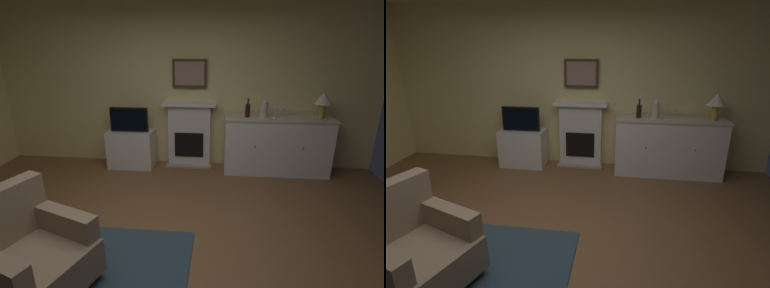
% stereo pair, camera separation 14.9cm
% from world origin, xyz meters
% --- Properties ---
extents(ground_plane, '(6.36, 5.14, 0.10)m').
position_xyz_m(ground_plane, '(0.00, 0.00, -0.05)').
color(ground_plane, brown).
rests_on(ground_plane, ground).
extents(wall_rear, '(6.36, 0.06, 2.65)m').
position_xyz_m(wall_rear, '(0.00, 2.54, 1.33)').
color(wall_rear, '#EAD68C').
rests_on(wall_rear, ground_plane).
extents(area_rug, '(2.38, 1.67, 0.02)m').
position_xyz_m(area_rug, '(-0.79, -0.39, 0.01)').
color(area_rug, '#2D4251').
rests_on(area_rug, ground_plane).
extents(fireplace_unit, '(0.87, 0.30, 1.10)m').
position_xyz_m(fireplace_unit, '(0.13, 2.41, 0.55)').
color(fireplace_unit, white).
rests_on(fireplace_unit, ground_plane).
extents(framed_picture, '(0.55, 0.04, 0.45)m').
position_xyz_m(framed_picture, '(0.13, 2.46, 1.55)').
color(framed_picture, '#473323').
extents(sideboard_cabinet, '(1.67, 0.49, 0.93)m').
position_xyz_m(sideboard_cabinet, '(1.55, 2.23, 0.47)').
color(sideboard_cabinet, white).
rests_on(sideboard_cabinet, ground_plane).
extents(table_lamp, '(0.26, 0.26, 0.40)m').
position_xyz_m(table_lamp, '(2.18, 2.23, 1.21)').
color(table_lamp, '#B79338').
rests_on(table_lamp, sideboard_cabinet).
extents(wine_bottle, '(0.08, 0.08, 0.29)m').
position_xyz_m(wine_bottle, '(1.06, 2.20, 1.03)').
color(wine_bottle, '#331419').
rests_on(wine_bottle, sideboard_cabinet).
extents(wine_glass_left, '(0.07, 0.07, 0.16)m').
position_xyz_m(wine_glass_left, '(1.47, 2.18, 1.05)').
color(wine_glass_left, silver).
rests_on(wine_glass_left, sideboard_cabinet).
extents(wine_glass_center, '(0.07, 0.07, 0.16)m').
position_xyz_m(wine_glass_center, '(1.58, 2.18, 1.05)').
color(wine_glass_center, silver).
rests_on(wine_glass_center, sideboard_cabinet).
extents(vase_decorative, '(0.11, 0.11, 0.28)m').
position_xyz_m(vase_decorative, '(1.31, 2.18, 1.07)').
color(vase_decorative, beige).
rests_on(vase_decorative, sideboard_cabinet).
extents(tv_cabinet, '(0.75, 0.42, 0.63)m').
position_xyz_m(tv_cabinet, '(-0.84, 2.25, 0.31)').
color(tv_cabinet, white).
rests_on(tv_cabinet, ground_plane).
extents(tv_set, '(0.62, 0.07, 0.40)m').
position_xyz_m(tv_set, '(-0.84, 2.23, 0.83)').
color(tv_set, black).
rests_on(tv_set, tv_cabinet).
extents(armchair, '(1.02, 0.99, 0.92)m').
position_xyz_m(armchair, '(-0.90, -0.48, 0.38)').
color(armchair, '#8C7259').
rests_on(armchair, ground_plane).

